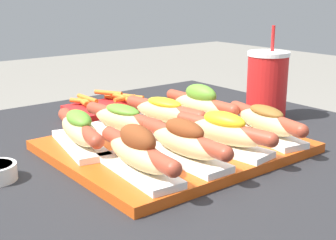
# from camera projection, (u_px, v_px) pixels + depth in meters

# --- Properties ---
(serving_tray) EXTENTS (0.45, 0.38, 0.02)m
(serving_tray) POSITION_uv_depth(u_px,v_px,m) (174.00, 146.00, 0.91)
(serving_tray) COLOR #CC4C14
(serving_tray) RESTS_ON patio_table
(hot_dog_0) EXTENTS (0.08, 0.23, 0.08)m
(hot_dog_0) POSITION_uv_depth(u_px,v_px,m) (138.00, 153.00, 0.74)
(hot_dog_0) COLOR white
(hot_dog_0) RESTS_ON serving_tray
(hot_dog_1) EXTENTS (0.06, 0.23, 0.07)m
(hot_dog_1) POSITION_uv_depth(u_px,v_px,m) (184.00, 142.00, 0.80)
(hot_dog_1) COLOR white
(hot_dog_1) RESTS_ON serving_tray
(hot_dog_2) EXTENTS (0.08, 0.23, 0.07)m
(hot_dog_2) POSITION_uv_depth(u_px,v_px,m) (224.00, 132.00, 0.86)
(hot_dog_2) COLOR white
(hot_dog_2) RESTS_ON serving_tray
(hot_dog_3) EXTENTS (0.09, 0.22, 0.06)m
(hot_dog_3) POSITION_uv_depth(u_px,v_px,m) (266.00, 122.00, 0.93)
(hot_dog_3) COLOR white
(hot_dog_3) RESTS_ON serving_tray
(hot_dog_4) EXTENTS (0.10, 0.22, 0.07)m
(hot_dog_4) POSITION_uv_depth(u_px,v_px,m) (79.00, 130.00, 0.87)
(hot_dog_4) COLOR white
(hot_dog_4) RESTS_ON serving_tray
(hot_dog_5) EXTENTS (0.08, 0.23, 0.06)m
(hot_dog_5) POSITION_uv_depth(u_px,v_px,m) (123.00, 120.00, 0.94)
(hot_dog_5) COLOR white
(hot_dog_5) RESTS_ON serving_tray
(hot_dog_6) EXTENTS (0.09, 0.22, 0.06)m
(hot_dog_6) POSITION_uv_depth(u_px,v_px,m) (164.00, 112.00, 1.00)
(hot_dog_6) COLOR white
(hot_dog_6) RESTS_ON serving_tray
(hot_dog_7) EXTENTS (0.06, 0.23, 0.08)m
(hot_dog_7) POSITION_uv_depth(u_px,v_px,m) (201.00, 104.00, 1.06)
(hot_dog_7) COLOR white
(hot_dog_7) RESTS_ON serving_tray
(drink_cup) EXTENTS (0.10, 0.10, 0.22)m
(drink_cup) POSITION_uv_depth(u_px,v_px,m) (267.00, 85.00, 1.12)
(drink_cup) COLOR red
(drink_cup) RESTS_ON patio_table
(fries_basket) EXTENTS (0.19, 0.14, 0.06)m
(fries_basket) POSITION_uv_depth(u_px,v_px,m) (110.00, 111.00, 1.14)
(fries_basket) COLOR red
(fries_basket) RESTS_ON patio_table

